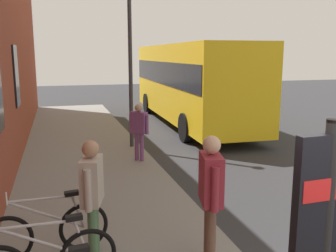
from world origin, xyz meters
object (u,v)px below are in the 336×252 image
pedestrian_near_bus (92,188)px  city_bus (190,79)px  bicycle_mid_rack (47,232)px  pedestrian_crossing_street (211,187)px  pedestrian_by_facade (139,126)px  transit_info_sign (325,229)px  street_lamp (130,36)px

pedestrian_near_bus → city_bus: bearing=-26.4°
bicycle_mid_rack → pedestrian_crossing_street: bearing=-110.1°
city_bus → pedestrian_by_facade: bearing=148.3°
bicycle_mid_rack → transit_info_sign: size_ratio=0.73×
bicycle_mid_rack → city_bus: (10.02, -5.71, 1.41)m
city_bus → pedestrian_by_facade: city_bus is taller
bicycle_mid_rack → pedestrian_by_facade: (4.49, -2.29, 0.56)m
pedestrian_crossing_street → city_bus: bearing=-18.3°
transit_info_sign → pedestrian_by_facade: size_ratio=1.55×
pedestrian_near_bus → pedestrian_crossing_street: bearing=-109.8°
bicycle_mid_rack → pedestrian_near_bus: bearing=-111.0°
transit_info_sign → pedestrian_crossing_street: bearing=-2.3°
transit_info_sign → pedestrian_by_facade: transit_info_sign is taller
transit_info_sign → city_bus: (13.10, -3.66, 0.20)m
bicycle_mid_rack → pedestrian_near_bus: pedestrian_near_bus is taller
pedestrian_crossing_street → pedestrian_by_facade: bearing=-1.7°
transit_info_sign → city_bus: 13.60m
street_lamp → bicycle_mid_rack: bearing=158.6°
city_bus → street_lamp: street_lamp is taller
transit_info_sign → pedestrian_crossing_street: size_ratio=1.33×
city_bus → bicycle_mid_rack: bearing=150.3°
city_bus → pedestrian_near_bus: 11.47m
transit_info_sign → street_lamp: size_ratio=0.42×
pedestrian_crossing_street → street_lamp: (6.91, -0.27, 2.26)m
bicycle_mid_rack → pedestrian_by_facade: bearing=-27.0°
transit_info_sign → street_lamp: street_lamp is taller
street_lamp → city_bus: bearing=-40.3°
pedestrian_crossing_street → pedestrian_by_facade: (5.28, -0.16, -0.15)m
bicycle_mid_rack → pedestrian_near_bus: (-0.24, -0.62, 0.66)m
city_bus → pedestrian_near_bus: bearing=153.6°
transit_info_sign → pedestrian_by_facade: bearing=-1.9°
bicycle_mid_rack → street_lamp: street_lamp is taller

